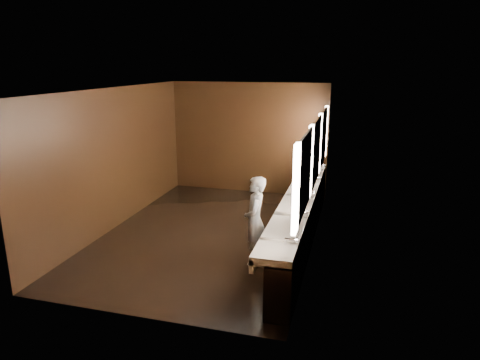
% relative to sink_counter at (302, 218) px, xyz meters
% --- Properties ---
extents(floor, '(6.00, 6.00, 0.00)m').
position_rel_sink_counter_xyz_m(floor, '(-1.79, 0.00, -0.50)').
color(floor, black).
rests_on(floor, ground).
extents(ceiling, '(4.00, 6.00, 0.02)m').
position_rel_sink_counter_xyz_m(ceiling, '(-1.79, 0.00, 2.30)').
color(ceiling, '#2D2D2B').
rests_on(ceiling, wall_back).
extents(wall_back, '(4.00, 0.02, 2.80)m').
position_rel_sink_counter_xyz_m(wall_back, '(-1.79, 3.00, 0.90)').
color(wall_back, black).
rests_on(wall_back, floor).
extents(wall_front, '(4.00, 0.02, 2.80)m').
position_rel_sink_counter_xyz_m(wall_front, '(-1.79, -3.00, 0.90)').
color(wall_front, black).
rests_on(wall_front, floor).
extents(wall_left, '(0.02, 6.00, 2.80)m').
position_rel_sink_counter_xyz_m(wall_left, '(-3.79, 0.00, 0.90)').
color(wall_left, black).
rests_on(wall_left, floor).
extents(wall_right, '(0.02, 6.00, 2.80)m').
position_rel_sink_counter_xyz_m(wall_right, '(0.21, 0.00, 0.90)').
color(wall_right, black).
rests_on(wall_right, floor).
extents(sink_counter, '(0.55, 5.40, 1.01)m').
position_rel_sink_counter_xyz_m(sink_counter, '(0.00, 0.00, 0.00)').
color(sink_counter, black).
rests_on(sink_counter, floor).
extents(mirror_band, '(0.06, 5.03, 1.15)m').
position_rel_sink_counter_xyz_m(mirror_band, '(0.19, -0.00, 1.25)').
color(mirror_band, '#FFE4CC').
rests_on(mirror_band, wall_right).
extents(person, '(0.42, 0.59, 1.50)m').
position_rel_sink_counter_xyz_m(person, '(-0.66, -1.01, 0.25)').
color(person, '#99BFE4').
rests_on(person, floor).
extents(trash_bin, '(0.38, 0.38, 0.52)m').
position_rel_sink_counter_xyz_m(trash_bin, '(-0.22, -1.48, -0.24)').
color(trash_bin, black).
rests_on(trash_bin, floor).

